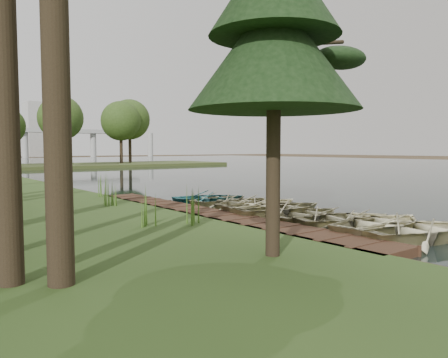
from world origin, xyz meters
TOP-DOWN VIEW (x-y plane):
  - ground at (0.00, 0.00)m, footprint 300.00×300.00m
  - water at (30.00, 20.00)m, footprint 130.00×200.00m
  - boardwalk at (-1.60, 0.00)m, footprint 1.60×16.00m
  - peninsula at (8.00, 50.00)m, footprint 50.00×14.00m
  - far_trees at (4.67, 50.00)m, footprint 45.60×5.60m
  - building_a at (30.00, 140.00)m, footprint 10.00×8.00m
  - rowboat_0 at (0.93, -7.01)m, footprint 4.38×3.56m
  - rowboat_1 at (0.99, -5.78)m, footprint 3.97×2.89m
  - rowboat_2 at (1.02, -4.37)m, footprint 4.15×3.51m
  - rowboat_3 at (0.86, -2.85)m, footprint 3.51×2.59m
  - rowboat_4 at (0.88, -1.41)m, footprint 4.32×3.32m
  - rowboat_5 at (1.12, -0.34)m, footprint 4.38×3.41m
  - rowboat_6 at (1.25, 1.08)m, footprint 4.03×3.41m
  - rowboat_7 at (1.14, 2.66)m, footprint 3.67×2.88m
  - rowboat_8 at (0.96, 3.41)m, footprint 4.11×3.51m
  - pine_tree at (-4.35, -6.43)m, footprint 3.80×3.80m
  - reeds_0 at (-4.86, -1.28)m, footprint 0.60×0.60m
  - reeds_1 at (-3.48, -1.90)m, footprint 0.60×0.60m
  - reeds_2 at (-3.77, 4.05)m, footprint 0.60×0.60m
  - reeds_3 at (-2.60, 7.74)m, footprint 0.60×0.60m

SIDE VIEW (x-z plane):
  - ground at x=0.00m, z-range 0.00..0.00m
  - water at x=30.00m, z-range 0.00..0.05m
  - boardwalk at x=-1.60m, z-range 0.00..0.30m
  - peninsula at x=8.00m, z-range 0.00..0.45m
  - rowboat_7 at x=1.14m, z-range 0.05..0.74m
  - rowboat_3 at x=0.86m, z-range 0.05..0.75m
  - rowboat_6 at x=1.25m, z-range 0.05..0.76m
  - rowboat_8 at x=0.96m, z-range 0.05..0.77m
  - rowboat_2 at x=1.02m, z-range 0.05..0.78m
  - rowboat_0 at x=0.93m, z-range 0.05..0.85m
  - rowboat_1 at x=0.99m, z-range 0.05..0.86m
  - rowboat_5 at x=1.12m, z-range 0.05..0.88m
  - rowboat_4 at x=0.88m, z-range 0.05..0.88m
  - reeds_2 at x=-3.77m, z-range 0.30..1.29m
  - reeds_3 at x=-2.60m, z-range 0.30..1.38m
  - reeds_1 at x=-3.48m, z-range 0.30..1.44m
  - reeds_0 at x=-4.86m, z-range 0.30..1.45m
  - pine_tree at x=-4.35m, z-range 1.42..9.77m
  - far_trees at x=4.67m, z-range 2.03..10.83m
  - building_a at x=30.00m, z-range 0.00..18.00m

